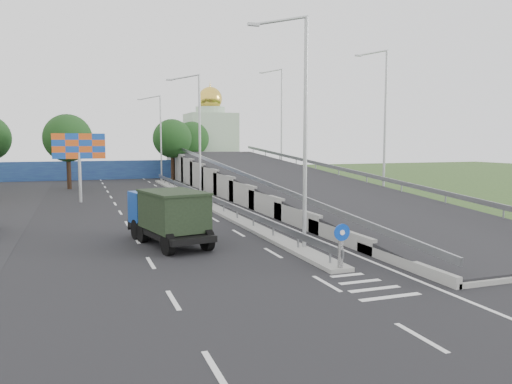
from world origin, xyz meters
name	(u,v)px	position (x,y,z in m)	size (l,w,h in m)	color
ground	(373,289)	(0.00, 0.00, 0.00)	(160.00, 160.00, 0.00)	#2D4C1E
road_surface	(174,213)	(-3.00, 20.00, 0.00)	(26.00, 90.00, 0.04)	black
median	(203,203)	(0.00, 24.00, 0.10)	(1.00, 44.00, 0.20)	gray
overpass_ramp	(291,179)	(7.50, 24.00, 1.75)	(10.00, 50.00, 3.50)	gray
median_guardrail	(203,194)	(0.00, 24.00, 0.75)	(0.09, 44.00, 0.71)	gray
sign_bollard	(341,246)	(0.00, 2.17, 1.03)	(0.64, 0.23, 1.67)	black
lamp_post_near	(301,120)	(0.11, 6.00, 5.81)	(2.74, 0.18, 10.08)	#B2B5B7
lamp_post_mid	(197,130)	(0.11, 26.00, 5.81)	(2.74, 0.18, 10.08)	#B2B5B7
lamp_post_far	(159,133)	(0.11, 46.00, 5.81)	(2.74, 0.18, 10.08)	#B2B5B7
blue_wall	(120,170)	(-4.00, 52.00, 1.20)	(30.00, 0.50, 2.40)	navy
church	(211,138)	(10.00, 60.00, 5.31)	(7.00, 7.00, 13.80)	#B2CCAD
billboard	(79,150)	(-9.00, 28.00, 4.19)	(4.00, 0.24, 5.50)	#B2B5B7
tree_left_mid	(68,138)	(-10.00, 40.00, 5.18)	(4.80, 4.80, 7.60)	black
tree_median_far	(172,139)	(2.00, 48.00, 5.18)	(4.80, 4.80, 7.60)	black
tree_ramp_far	(192,139)	(6.00, 55.00, 5.18)	(4.80, 4.80, 7.60)	black
dump_truck	(168,214)	(-5.17, 9.62, 1.45)	(3.34, 6.25, 2.61)	black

